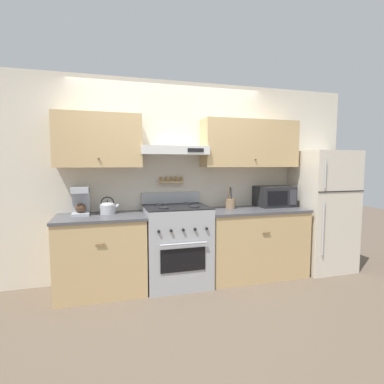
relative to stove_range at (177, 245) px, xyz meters
The scene contains 10 objects.
ground_plane 0.59m from the stove_range, 90.00° to the right, with size 16.00×16.00×0.00m, color brown.
wall_back 0.99m from the stove_range, 77.75° to the left, with size 5.20×0.46×2.55m.
counter_left 0.89m from the stove_range, behind, with size 1.00×0.67×0.89m.
counter_right 1.05m from the stove_range, ahead, with size 1.33×0.67×0.89m.
stove_range is the anchor object (origin of this frame).
refrigerator 2.14m from the stove_range, ahead, with size 0.71×0.70×1.66m.
tea_kettle 0.94m from the stove_range, behind, with size 0.23×0.18×0.21m.
coffee_maker 1.25m from the stove_range, behind, with size 0.19×0.26×0.33m.
microwave 1.54m from the stove_range, ahead, with size 0.49×0.38×0.28m.
utensil_crock 0.91m from the stove_range, ahead, with size 0.13×0.13×0.29m.
Camera 1 is at (-0.81, -3.19, 1.48)m, focal length 28.00 mm.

